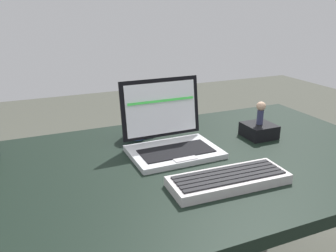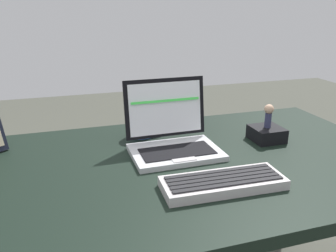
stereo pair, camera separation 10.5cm
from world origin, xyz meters
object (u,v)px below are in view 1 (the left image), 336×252
(external_keyboard, at_px, (229,180))
(figurine, at_px, (261,111))
(figurine_stand, at_px, (259,130))
(coffee_mug, at_px, (137,124))
(laptop_front, at_px, (170,137))

(external_keyboard, relative_size, figurine, 3.95)
(figurine_stand, xyz_separation_m, figurine, (0.00, 0.00, 0.08))
(external_keyboard, bearing_deg, coffee_mug, 103.96)
(figurine, bearing_deg, coffee_mug, 156.25)
(figurine, bearing_deg, figurine_stand, 180.00)
(external_keyboard, relative_size, figurine_stand, 3.12)
(laptop_front, bearing_deg, external_keyboard, -79.10)
(laptop_front, height_order, external_keyboard, laptop_front)
(laptop_front, relative_size, figurine_stand, 2.69)
(figurine_stand, bearing_deg, external_keyboard, -138.51)
(laptop_front, xyz_separation_m, figurine, (0.36, -0.01, 0.05))
(external_keyboard, height_order, figurine, figurine)
(laptop_front, height_order, figurine_stand, laptop_front)
(laptop_front, relative_size, external_keyboard, 0.86)
(figurine, relative_size, coffee_mug, 0.62)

